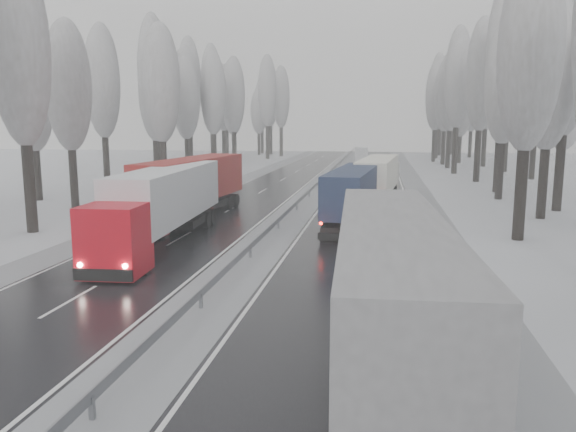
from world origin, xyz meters
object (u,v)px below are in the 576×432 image
(truck_grey_tarp, at_px, (389,275))
(truck_blue_box, at_px, (355,191))
(box_truck_distant, at_px, (361,155))
(truck_red_white, at_px, (163,201))
(truck_red_red, at_px, (186,185))
(truck_cream_box, at_px, (379,176))

(truck_grey_tarp, xyz_separation_m, truck_blue_box, (-1.95, 22.64, -0.30))
(box_truck_distant, distance_m, truck_red_white, 69.37)
(truck_blue_box, distance_m, box_truck_distant, 59.84)
(truck_red_red, bearing_deg, truck_blue_box, 11.53)
(truck_grey_tarp, relative_size, box_truck_distant, 2.33)
(truck_grey_tarp, relative_size, truck_red_white, 1.01)
(truck_blue_box, xyz_separation_m, truck_red_white, (-10.25, -9.02, 0.27))
(truck_red_white, xyz_separation_m, truck_red_red, (-1.40, 7.74, 0.04))
(truck_cream_box, relative_size, truck_red_red, 0.91)
(truck_blue_box, height_order, truck_red_white, truck_red_white)
(truck_red_white, height_order, truck_red_red, truck_red_red)
(truck_blue_box, distance_m, truck_cream_box, 10.17)
(truck_blue_box, bearing_deg, truck_red_red, -168.67)
(truck_red_white, bearing_deg, truck_red_red, 96.82)
(truck_grey_tarp, xyz_separation_m, truck_red_red, (-13.60, 21.36, 0.01))
(truck_blue_box, distance_m, truck_red_white, 13.66)
(truck_cream_box, height_order, truck_red_white, truck_red_white)
(truck_grey_tarp, height_order, truck_cream_box, truck_grey_tarp)
(box_truck_distant, height_order, truck_red_red, truck_red_red)
(box_truck_distant, distance_m, truck_red_red, 61.90)
(truck_grey_tarp, bearing_deg, truck_red_red, 119.92)
(truck_red_red, bearing_deg, box_truck_distant, 85.99)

